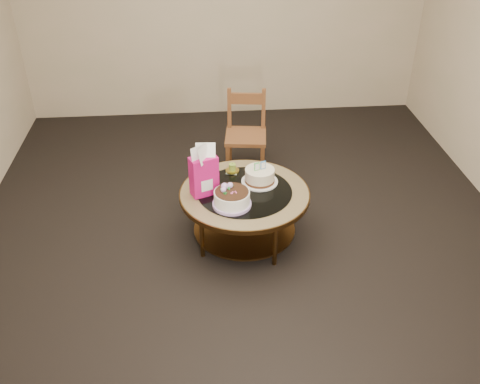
{
  "coord_description": "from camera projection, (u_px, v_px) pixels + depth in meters",
  "views": [
    {
      "loc": [
        -0.33,
        -3.47,
        2.72
      ],
      "look_at": [
        -0.03,
        0.02,
        0.44
      ],
      "focal_mm": 40.0,
      "sensor_mm": 36.0,
      "label": 1
    }
  ],
  "objects": [
    {
      "name": "ground",
      "position": [
        244.0,
        238.0,
        4.4
      ],
      "size": [
        5.0,
        5.0,
        0.0
      ],
      "primitive_type": "plane",
      "color": "black",
      "rests_on": "ground"
    },
    {
      "name": "pillar_candle",
      "position": [
        232.0,
        169.0,
        4.38
      ],
      "size": [
        0.12,
        0.12,
        0.08
      ],
      "rotation": [
        0.0,
        0.0,
        -0.3
      ],
      "color": "#CFC055",
      "rests_on": "coffee_table"
    },
    {
      "name": "decorated_cake",
      "position": [
        232.0,
        199.0,
        3.96
      ],
      "size": [
        0.29,
        0.29,
        0.17
      ],
      "rotation": [
        0.0,
        0.0,
        -0.13
      ],
      "color": "#C09CDD",
      "rests_on": "coffee_table"
    },
    {
      "name": "gift_bag",
      "position": [
        204.0,
        171.0,
        4.01
      ],
      "size": [
        0.23,
        0.2,
        0.41
      ],
      "rotation": [
        0.0,
        0.0,
        0.38
      ],
      "color": "#C51261",
      "rests_on": "coffee_table"
    },
    {
      "name": "coffee_table",
      "position": [
        245.0,
        200.0,
        4.19
      ],
      "size": [
        1.02,
        1.02,
        0.46
      ],
      "color": "#583819",
      "rests_on": "ground"
    },
    {
      "name": "dining_chair",
      "position": [
        246.0,
        134.0,
        5.06
      ],
      "size": [
        0.42,
        0.42,
        0.82
      ],
      "rotation": [
        0.0,
        0.0,
        -0.13
      ],
      "color": "brown",
      "rests_on": "ground"
    },
    {
      "name": "room_walls",
      "position": [
        245.0,
        55.0,
        3.56
      ],
      "size": [
        4.52,
        5.02,
        2.61
      ],
      "color": "#C3AC94",
      "rests_on": "ground"
    },
    {
      "name": "cream_cake",
      "position": [
        260.0,
        176.0,
        4.23
      ],
      "size": [
        0.29,
        0.29,
        0.18
      ],
      "rotation": [
        0.0,
        0.0,
        0.35
      ],
      "color": "white",
      "rests_on": "coffee_table"
    }
  ]
}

